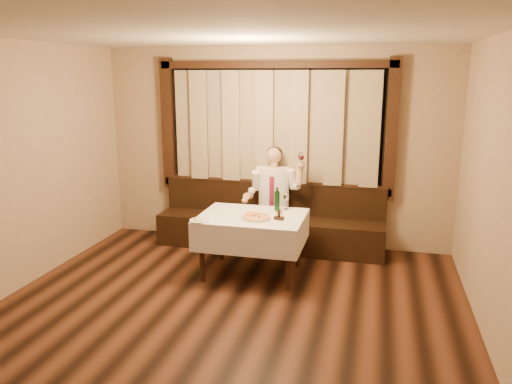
% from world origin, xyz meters
% --- Properties ---
extents(room, '(5.01, 6.01, 2.81)m').
position_xyz_m(room, '(-0.00, 0.97, 1.50)').
color(room, black).
rests_on(room, ground).
extents(banquette, '(3.20, 0.61, 0.94)m').
position_xyz_m(banquette, '(0.00, 2.72, 0.31)').
color(banquette, black).
rests_on(banquette, ground).
extents(dining_table, '(1.27, 0.97, 0.76)m').
position_xyz_m(dining_table, '(0.00, 1.70, 0.65)').
color(dining_table, black).
rests_on(dining_table, ground).
extents(pizza, '(0.36, 0.36, 0.04)m').
position_xyz_m(pizza, '(0.08, 1.57, 0.77)').
color(pizza, white).
rests_on(pizza, dining_table).
extents(pasta_red, '(0.26, 0.26, 0.09)m').
position_xyz_m(pasta_red, '(0.01, 1.67, 0.79)').
color(pasta_red, white).
rests_on(pasta_red, dining_table).
extents(pasta_cream, '(0.24, 0.24, 0.08)m').
position_xyz_m(pasta_cream, '(-0.53, 1.32, 0.79)').
color(pasta_cream, white).
rests_on(pasta_cream, dining_table).
extents(green_bottle, '(0.07, 0.07, 0.30)m').
position_xyz_m(green_bottle, '(0.25, 2.00, 0.88)').
color(green_bottle, '#0F4815').
rests_on(green_bottle, dining_table).
extents(table_wine_glass, '(0.08, 0.08, 0.20)m').
position_xyz_m(table_wine_glass, '(0.35, 2.07, 0.90)').
color(table_wine_glass, white).
rests_on(table_wine_glass, dining_table).
extents(cruet_caddy, '(0.12, 0.09, 0.12)m').
position_xyz_m(cruet_caddy, '(0.36, 1.59, 0.80)').
color(cruet_caddy, black).
rests_on(cruet_caddy, dining_table).
extents(seated_man, '(0.81, 0.60, 1.45)m').
position_xyz_m(seated_man, '(0.06, 2.63, 0.84)').
color(seated_man, black).
rests_on(seated_man, ground).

